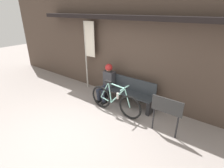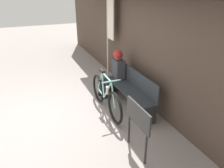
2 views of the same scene
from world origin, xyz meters
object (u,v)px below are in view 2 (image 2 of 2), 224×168
Objects in this scene: park_bench_near at (131,90)px; banner_pole at (109,26)px; person_seated at (115,70)px; signboard at (138,119)px; bicycle at (106,96)px.

banner_pole is at bearing 174.14° from park_bench_near.
banner_pole reaches higher than park_bench_near.
signboard is at bearing -14.16° from person_seated.
signboard is (1.45, -0.65, 0.27)m from park_bench_near.
person_seated is at bearing 142.59° from bicycle.
banner_pole is (-1.70, 0.80, 1.18)m from bicycle.
signboard reaches higher than bicycle.
banner_pole is at bearing 165.39° from signboard.
signboard is (3.15, -0.82, -0.88)m from banner_pole.
park_bench_near is at bearing 9.85° from person_seated.
banner_pole is 3.38m from signboard.
signboard is (1.45, -0.03, 0.29)m from bicycle.
person_seated reaches higher than signboard.
park_bench_near is 1.49× the size of person_seated.
signboard is at bearing -14.61° from banner_pole.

